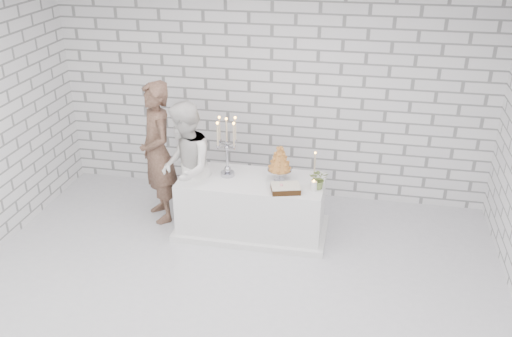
% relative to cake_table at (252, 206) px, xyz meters
% --- Properties ---
extents(ground, '(6.00, 5.00, 0.01)m').
position_rel_cake_table_xyz_m(ground, '(0.04, -1.32, -0.38)').
color(ground, silver).
rests_on(ground, ground).
extents(ceiling, '(6.00, 5.00, 0.01)m').
position_rel_cake_table_xyz_m(ceiling, '(0.04, -1.32, 2.62)').
color(ceiling, white).
rests_on(ceiling, ground).
extents(wall_back, '(6.00, 0.01, 3.00)m').
position_rel_cake_table_xyz_m(wall_back, '(0.04, 1.18, 1.12)').
color(wall_back, white).
rests_on(wall_back, ground).
extents(cake_table, '(1.80, 0.80, 0.75)m').
position_rel_cake_table_xyz_m(cake_table, '(0.00, 0.00, 0.00)').
color(cake_table, white).
rests_on(cake_table, ground).
extents(groom, '(0.78, 0.82, 1.89)m').
position_rel_cake_table_xyz_m(groom, '(-1.27, 0.14, 0.57)').
color(groom, '#472E24').
rests_on(groom, ground).
extents(bride, '(0.85, 0.98, 1.72)m').
position_rel_cake_table_xyz_m(bride, '(-0.82, -0.08, 0.48)').
color(bride, white).
rests_on(bride, ground).
extents(candelabra, '(0.36, 0.36, 0.78)m').
position_rel_cake_table_xyz_m(candelabra, '(-0.32, 0.05, 0.76)').
color(candelabra, '#A7A8B2').
rests_on(candelabra, cake_table).
extents(croquembouche, '(0.39, 0.39, 0.47)m').
position_rel_cake_table_xyz_m(croquembouche, '(0.34, 0.05, 0.61)').
color(croquembouche, '#9C5F29').
rests_on(croquembouche, cake_table).
extents(chocolate_cake, '(0.39, 0.32, 0.08)m').
position_rel_cake_table_xyz_m(chocolate_cake, '(0.46, -0.24, 0.42)').
color(chocolate_cake, black).
rests_on(chocolate_cake, cake_table).
extents(pillar_candle, '(0.09, 0.09, 0.12)m').
position_rel_cake_table_xyz_m(pillar_candle, '(0.79, -0.15, 0.44)').
color(pillar_candle, white).
rests_on(pillar_candle, cake_table).
extents(extra_taper, '(0.07, 0.07, 0.32)m').
position_rel_cake_table_xyz_m(extra_taper, '(0.76, 0.22, 0.54)').
color(extra_taper, '#BFAE8E').
rests_on(extra_taper, cake_table).
extents(flowers, '(0.25, 0.23, 0.26)m').
position_rel_cake_table_xyz_m(flowers, '(0.84, -0.08, 0.50)').
color(flowers, '#406336').
rests_on(flowers, cake_table).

